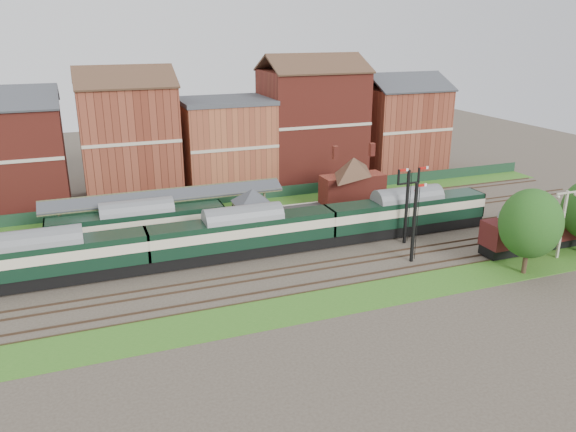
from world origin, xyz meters
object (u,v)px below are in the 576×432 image
object	(u,v)px
dmu_train	(243,233)
platform_railcar	(138,225)
semaphore_bracket	(407,201)
goods_van_a	(513,234)
signal_box	(253,214)

from	to	relation	value
dmu_train	platform_railcar	size ratio (longest dim) A/B	3.14
semaphore_bracket	dmu_train	size ratio (longest dim) A/B	0.15
semaphore_bracket	goods_van_a	world-z (taller)	semaphore_bracket
semaphore_bracket	goods_van_a	bearing A→B (deg)	-37.64
semaphore_bracket	goods_van_a	size ratio (longest dim) A/B	1.30
signal_box	goods_van_a	bearing A→B (deg)	-27.56
dmu_train	goods_van_a	world-z (taller)	dmu_train
dmu_train	platform_railcar	bearing A→B (deg)	145.44
dmu_train	signal_box	bearing A→B (deg)	57.91
platform_railcar	dmu_train	bearing A→B (deg)	-34.56
platform_railcar	goods_van_a	world-z (taller)	platform_railcar
signal_box	goods_van_a	xyz separation A→B (m)	(23.47, -12.25, -1.02)
platform_railcar	goods_van_a	size ratio (longest dim) A/B	2.84
semaphore_bracket	goods_van_a	xyz separation A→B (m)	(8.43, -6.50, -2.46)
semaphore_bracket	platform_railcar	bearing A→B (deg)	161.25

